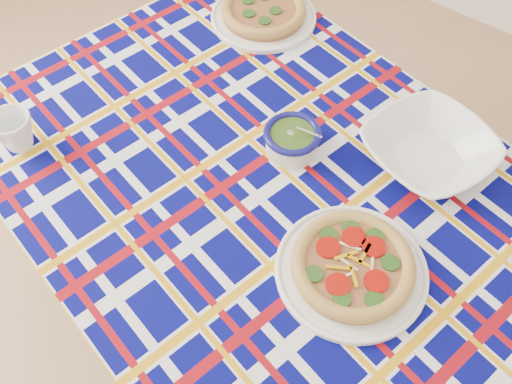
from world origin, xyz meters
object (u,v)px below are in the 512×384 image
Objects in this scene: mug at (15,132)px; dining_table at (295,226)px; main_focaccia_plate at (353,265)px; pesto_bowl at (292,139)px; serving_bowl at (429,150)px.

dining_table is at bearing 25.45° from mug.
dining_table is 0.60m from mug.
main_focaccia_plate is 0.30m from pesto_bowl.
serving_bowl is at bearing 73.03° from dining_table.
mug is (-0.71, -0.16, 0.01)m from main_focaccia_plate.
dining_table is 0.18m from pesto_bowl.
pesto_bowl is 1.37× the size of mug.
dining_table is at bearing -119.06° from serving_bowl.
serving_bowl is 2.88× the size of mug.
serving_bowl is (-0.02, 0.31, 0.00)m from main_focaccia_plate.
serving_bowl reaches higher than main_focaccia_plate.
main_focaccia_plate is 3.26× the size of mug.
main_focaccia_plate is 2.39× the size of pesto_bowl.
pesto_bowl reaches higher than dining_table.
dining_table is 5.56× the size of main_focaccia_plate.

